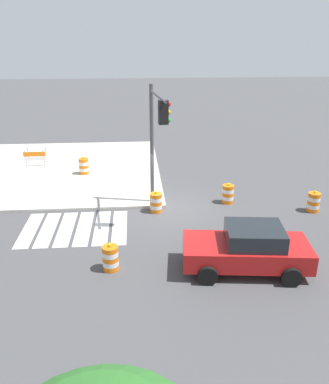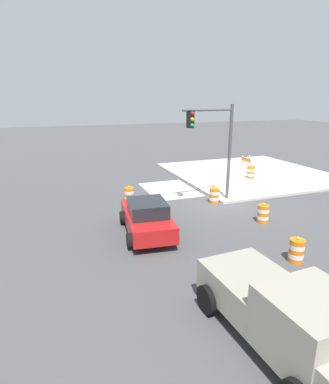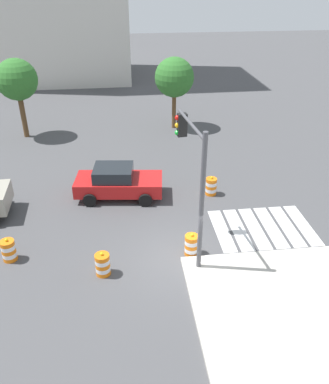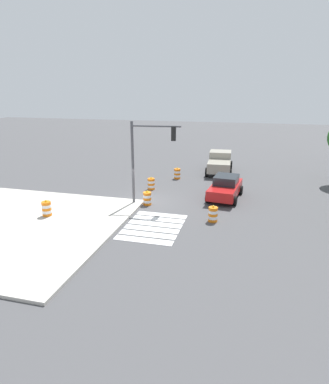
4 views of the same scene
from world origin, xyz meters
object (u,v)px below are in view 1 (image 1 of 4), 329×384
Objects in this scene: traffic_barrel_median_near at (156,203)px; traffic_barrel_near_corner at (110,258)px; traffic_barrel_median_far at (314,202)px; sports_car at (248,248)px; traffic_barrel_crosswalk_end at (228,194)px; traffic_barrel_on_sidewalk at (84,166)px; construction_barricade at (35,156)px; traffic_light_pole at (156,129)px.

traffic_barrel_near_corner is at bearing 68.56° from traffic_barrel_median_near.
traffic_barrel_near_corner is 10.00m from traffic_barrel_median_far.
sports_car is 5.88m from traffic_barrel_crosswalk_end.
traffic_barrel_on_sidewalk reaches higher than traffic_barrel_median_far.
traffic_barrel_crosswalk_end is (-5.38, -5.48, 0.00)m from traffic_barrel_near_corner.
traffic_barrel_on_sidewalk is at bearing -78.68° from traffic_barrel_near_corner.
traffic_barrel_near_corner is at bearing 113.50° from construction_barricade.
traffic_barrel_on_sidewalk is at bearing -54.61° from traffic_light_pole.
traffic_barrel_near_corner is 5.98m from traffic_light_pole.
traffic_barrel_median_far is (-4.38, -4.54, -0.36)m from sports_car.
traffic_light_pole reaches higher than traffic_barrel_median_far.
sports_car is 0.81× the size of traffic_light_pole.
traffic_barrel_crosswalk_end is at bearing 149.02° from construction_barricade.
traffic_barrel_median_far is 0.19× the size of traffic_light_pole.
traffic_light_pole is (2.82, -4.85, 3.10)m from sports_car.
traffic_barrel_crosswalk_end is (-0.68, -5.83, -0.36)m from sports_car.
construction_barricade reaches higher than traffic_barrel_crosswalk_end.
traffic_barrel_on_sidewalk reaches higher than traffic_barrel_crosswalk_end.
traffic_barrel_median_near is 9.95m from construction_barricade.
traffic_barrel_near_corner is at bearing 24.76° from traffic_barrel_median_far.
traffic_barrel_on_sidewalk is 0.19× the size of traffic_light_pole.
traffic_light_pole reaches higher than sports_car.
traffic_barrel_median_far is 12.49m from traffic_barrel_on_sidewalk.
traffic_light_pole is (-7.01, 7.29, 3.19)m from construction_barricade.
traffic_barrel_median_near is at bearing 134.51° from construction_barricade.
traffic_barrel_near_corner is at bearing -4.23° from sports_car.
traffic_barrel_median_near is 1.00× the size of traffic_barrel_on_sidewalk.
traffic_barrel_median_far is 8.00m from traffic_light_pole.
sports_car reaches higher than construction_barricade.
traffic_barrel_near_corner and traffic_barrel_median_far have the same top height.
sports_car reaches higher than traffic_barrel_near_corner.
traffic_barrel_near_corner is at bearing 45.55° from traffic_barrel_crosswalk_end.
construction_barricade reaches higher than traffic_barrel_median_far.
traffic_barrel_crosswalk_end and traffic_barrel_median_far have the same top height.
traffic_barrel_median_far is 1.00× the size of traffic_barrel_on_sidewalk.
traffic_barrel_median_far is at bearing 177.50° from traffic_light_pole.
traffic_barrel_near_corner is at bearing 67.33° from traffic_light_pole.
traffic_barrel_on_sidewalk is at bearing 149.67° from construction_barricade.
sports_car is at bearing 120.17° from traffic_light_pole.
sports_car is at bearing 45.99° from traffic_barrel_median_far.
construction_barricade is at bearing -30.98° from traffic_barrel_crosswalk_end.
traffic_light_pole is at bearing 133.88° from construction_barricade.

